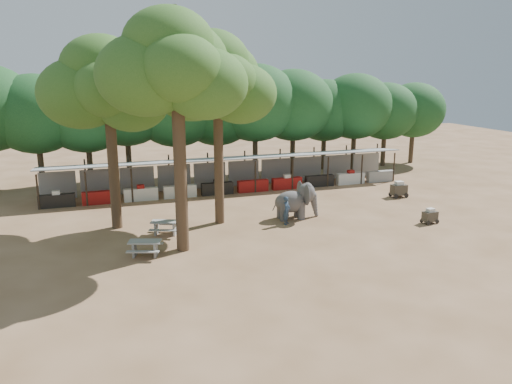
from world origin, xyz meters
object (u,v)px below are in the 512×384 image
object	(u,v)px
picnic_table_near	(145,246)
cart_back	(399,189)
yard_tree_left	(105,86)
yard_tree_center	(173,67)
cart_front	(430,216)
elephant	(296,201)
handler	(287,210)
picnic_table_far	(165,226)
yard_tree_back	(214,80)

from	to	relation	value
picnic_table_near	cart_back	bearing A→B (deg)	35.96
yard_tree_left	yard_tree_center	distance (m)	5.92
cart_front	cart_back	distance (m)	6.43
picnic_table_near	cart_back	world-z (taller)	cart_back
cart_back	yard_tree_left	bearing A→B (deg)	-176.21
elephant	picnic_table_near	size ratio (longest dim) A/B	1.50
yard_tree_center	cart_front	bearing A→B (deg)	-1.47
elephant	handler	xyz separation A→B (m)	(-1.04, -0.98, -0.27)
handler	picnic_table_far	distance (m)	7.25
yard_tree_left	cart_back	distance (m)	21.56
cart_back	picnic_table_far	bearing A→B (deg)	-168.07
yard_tree_left	picnic_table_near	xyz separation A→B (m)	(1.18, -5.48, -7.68)
elephant	cart_front	distance (m)	8.15
yard_tree_center	cart_front	distance (m)	17.55
yard_tree_center	picnic_table_far	distance (m)	9.07
yard_tree_back	handler	world-z (taller)	yard_tree_back
yard_tree_back	cart_back	world-z (taller)	yard_tree_back
yard_tree_back	cart_back	xyz separation A→B (m)	(14.15, 1.73, -7.96)
yard_tree_center	yard_tree_back	bearing A→B (deg)	53.14
yard_tree_left	yard_tree_back	distance (m)	6.09
yard_tree_center	elephant	size ratio (longest dim) A/B	4.09
yard_tree_back	picnic_table_far	world-z (taller)	yard_tree_back
picnic_table_near	picnic_table_far	size ratio (longest dim) A/B	0.98
yard_tree_back	cart_front	world-z (taller)	yard_tree_back
yard_tree_left	picnic_table_far	distance (m)	8.48
handler	picnic_table_near	xyz separation A→B (m)	(-8.71, -2.70, -0.33)
yard_tree_center	cart_front	size ratio (longest dim) A/B	11.79
picnic_table_far	cart_back	size ratio (longest dim) A/B	1.62
yard_tree_left	handler	distance (m)	12.62
picnic_table_near	cart_back	size ratio (longest dim) A/B	1.60
yard_tree_back	elephant	xyz separation A→B (m)	(4.93, -0.80, -7.42)
elephant	yard_tree_back	bearing A→B (deg)	173.84
yard_tree_back	picnic_table_far	distance (m)	8.81
picnic_table_near	cart_back	xyz separation A→B (m)	(18.98, 6.22, 0.06)
yard_tree_center	yard_tree_back	xyz separation A→B (m)	(3.00, 4.00, -0.67)
yard_tree_left	picnic_table_far	bearing A→B (deg)	-42.40
handler	picnic_table_near	distance (m)	9.13
handler	cart_front	size ratio (longest dim) A/B	1.68
picnic_table_near	elephant	bearing A→B (deg)	38.53
picnic_table_far	cart_front	distance (m)	15.83
picnic_table_near	cart_front	world-z (taller)	cart_front
yard_tree_back	cart_front	bearing A→B (deg)	-19.79
yard_tree_back	picnic_table_near	xyz separation A→B (m)	(-4.82, -4.48, -8.02)
yard_tree_center	cart_front	xyz separation A→B (m)	(15.21, -0.39, -8.75)
yard_tree_center	cart_back	distance (m)	20.04
yard_tree_left	picnic_table_far	world-z (taller)	yard_tree_left
yard_tree_back	picnic_table_near	distance (m)	10.38
yard_tree_center	yard_tree_back	world-z (taller)	yard_tree_center
yard_tree_back	handler	bearing A→B (deg)	-24.60
cart_front	yard_tree_back	bearing A→B (deg)	153.91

